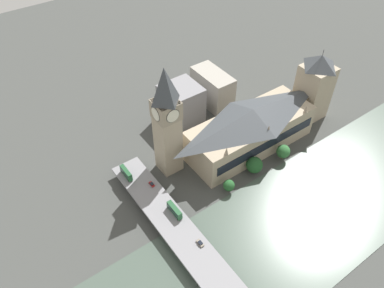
# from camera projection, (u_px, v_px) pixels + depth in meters

# --- Properties ---
(ground_plane) EXTENTS (600.00, 600.00, 0.00)m
(ground_plane) POSITION_uv_depth(u_px,v_px,m) (258.00, 168.00, 219.91)
(ground_plane) COLOR #424442
(river_water) EXTENTS (67.41, 360.00, 0.30)m
(river_water) POSITION_uv_depth(u_px,v_px,m) (309.00, 213.00, 196.49)
(river_water) COLOR #47564C
(river_water) RESTS_ON ground_plane
(parliament_hall) EXTENTS (29.24, 80.06, 28.65)m
(parliament_hall) POSITION_uv_depth(u_px,v_px,m) (251.00, 128.00, 223.61)
(parliament_hall) COLOR tan
(parliament_hall) RESTS_ON ground_plane
(clock_tower) EXTENTS (13.03, 13.03, 67.97)m
(clock_tower) POSITION_uv_depth(u_px,v_px,m) (167.00, 121.00, 195.63)
(clock_tower) COLOR tan
(clock_tower) RESTS_ON ground_plane
(victoria_tower) EXTENTS (18.15, 18.15, 49.55)m
(victoria_tower) POSITION_uv_depth(u_px,v_px,m) (314.00, 87.00, 239.94)
(victoria_tower) COLOR tan
(victoria_tower) RESTS_ON ground_plane
(road_bridge) EXTENTS (166.81, 16.44, 6.02)m
(road_bridge) POSITION_uv_depth(u_px,v_px,m) (214.00, 275.00, 166.36)
(road_bridge) COLOR slate
(road_bridge) RESTS_ON ground_plane
(double_decker_bus_lead) EXTENTS (10.37, 2.47, 5.10)m
(double_decker_bus_lead) POSITION_uv_depth(u_px,v_px,m) (126.00, 173.00, 205.25)
(double_decker_bus_lead) COLOR #235B33
(double_decker_bus_lead) RESTS_ON road_bridge
(double_decker_bus_rear) EXTENTS (10.72, 2.62, 4.67)m
(double_decker_bus_rear) POSITION_uv_depth(u_px,v_px,m) (174.00, 210.00, 187.57)
(double_decker_bus_rear) COLOR #235B33
(double_decker_bus_rear) RESTS_ON road_bridge
(car_northbound_mid) EXTENTS (3.93, 1.80, 1.34)m
(car_northbound_mid) POSITION_uv_depth(u_px,v_px,m) (152.00, 184.00, 202.17)
(car_northbound_mid) COLOR maroon
(car_northbound_mid) RESTS_ON road_bridge
(car_northbound_tail) EXTENTS (4.33, 1.94, 1.29)m
(car_northbound_tail) POSITION_uv_depth(u_px,v_px,m) (200.00, 243.00, 176.18)
(car_northbound_tail) COLOR slate
(car_northbound_tail) RESTS_ON road_bridge
(city_block_west) EXTENTS (31.45, 15.62, 23.68)m
(city_block_west) POSITION_uv_depth(u_px,v_px,m) (212.00, 88.00, 257.40)
(city_block_west) COLOR #A39E93
(city_block_west) RESTS_ON ground_plane
(city_block_center) EXTENTS (23.11, 23.58, 25.37)m
(city_block_center) POSITION_uv_depth(u_px,v_px,m) (181.00, 104.00, 243.45)
(city_block_center) COLOR gray
(city_block_center) RESTS_ON ground_plane
(tree_embankment_near) EXTENTS (8.15, 8.15, 10.49)m
(tree_embankment_near) POSITION_uv_depth(u_px,v_px,m) (283.00, 151.00, 220.66)
(tree_embankment_near) COLOR brown
(tree_embankment_near) RESTS_ON ground_plane
(tree_embankment_mid) EXTENTS (9.59, 9.59, 11.20)m
(tree_embankment_mid) POSITION_uv_depth(u_px,v_px,m) (254.00, 165.00, 212.76)
(tree_embankment_mid) COLOR brown
(tree_embankment_mid) RESTS_ON ground_plane
(tree_embankment_far) EXTENTS (6.43, 6.43, 8.15)m
(tree_embankment_far) POSITION_uv_depth(u_px,v_px,m) (229.00, 185.00, 203.83)
(tree_embankment_far) COLOR brown
(tree_embankment_far) RESTS_ON ground_plane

